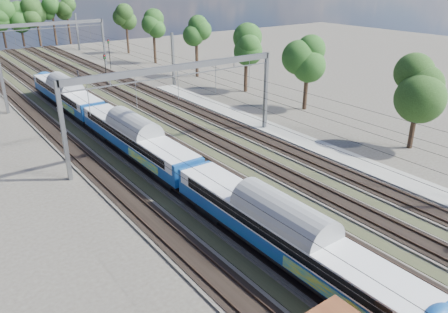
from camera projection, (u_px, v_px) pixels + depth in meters
track_bed at (121, 115)px, 56.53m from camera, size 21.00×130.00×0.34m
platform at (333, 153)px, 44.47m from camera, size 3.00×70.00×0.30m
catenary at (96, 57)px, 59.98m from camera, size 25.65×130.00×9.00m
tree_belt at (49, 19)px, 92.99m from camera, size 40.32×98.36×11.57m
emu_train at (136, 135)px, 42.48m from camera, size 2.99×63.33×4.38m
worker at (78, 76)px, 74.39m from camera, size 0.60×0.77×1.85m
signal_near at (106, 68)px, 67.58m from camera, size 0.35×0.32×5.59m
signal_far at (109, 50)px, 82.89m from camera, size 0.37×0.33×5.56m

